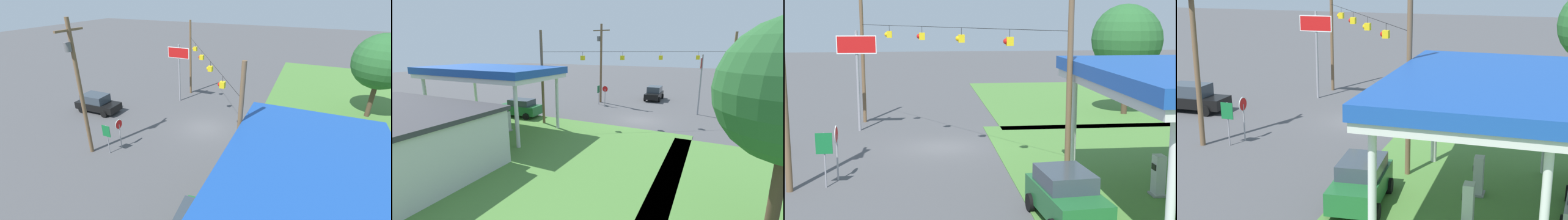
# 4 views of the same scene
# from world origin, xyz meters

# --- Properties ---
(ground_plane) EXTENTS (160.00, 160.00, 0.00)m
(ground_plane) POSITION_xyz_m (0.00, 0.00, 0.00)
(ground_plane) COLOR #4C4C4F
(grass_verge_opposite_corner) EXTENTS (24.00, 24.00, 0.04)m
(grass_verge_opposite_corner) POSITION_xyz_m (-16.00, 16.00, 0.02)
(grass_verge_opposite_corner) COLOR #4C7F38
(grass_verge_opposite_corner) RESTS_ON ground
(fuel_pump_near) EXTENTS (0.71, 0.56, 1.72)m
(fuel_pump_near) POSITION_xyz_m (9.23, 8.42, 0.82)
(fuel_pump_near) COLOR gray
(fuel_pump_near) RESTS_ON ground
(car_at_pumps_front) EXTENTS (4.38, 2.40, 1.85)m
(car_at_pumps_front) POSITION_xyz_m (11.49, 3.98, 0.96)
(car_at_pumps_front) COLOR #1E602D
(car_at_pumps_front) RESTS_ON ground
(stop_sign_roadside) EXTENTS (0.80, 0.08, 2.50)m
(stop_sign_roadside) POSITION_xyz_m (5.65, -4.86, 1.81)
(stop_sign_roadside) COLOR #99999E
(stop_sign_roadside) RESTS_ON ground
(stop_sign_overhead) EXTENTS (0.22, 2.46, 6.34)m
(stop_sign_overhead) POSITION_xyz_m (-4.97, -5.06, 4.59)
(stop_sign_overhead) COLOR gray
(stop_sign_overhead) RESTS_ON ground
(route_sign) EXTENTS (0.10, 0.70, 2.40)m
(route_sign) POSITION_xyz_m (6.67, -5.22, 1.71)
(route_sign) COLOR gray
(route_sign) RESTS_ON ground
(signal_span_gantry) EXTENTS (15.91, 10.24, 8.52)m
(signal_span_gantry) POSITION_xyz_m (0.00, -0.01, 4.65)
(signal_span_gantry) COLOR brown
(signal_span_gantry) RESTS_ON ground
(tree_west_verge) EXTENTS (5.12, 5.12, 8.09)m
(tree_west_verge) POSITION_xyz_m (-8.86, 13.84, 5.51)
(tree_west_verge) COLOR #4C3828
(tree_west_verge) RESTS_ON ground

